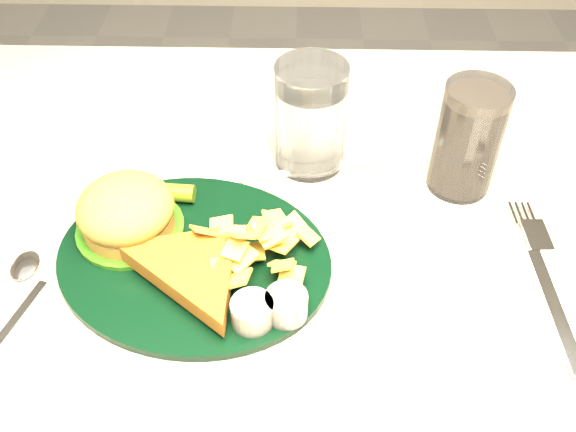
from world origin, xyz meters
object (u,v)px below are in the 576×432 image
Objects in this scene: dinner_plate at (191,240)px; cola_glass at (468,139)px; water_glass at (311,117)px; fork_napkin at (552,299)px.

dinner_plate is 2.17× the size of cola_glass.
water_glass reaches higher than fork_napkin.
fork_napkin is at bearing 6.54° from dinner_plate.
cola_glass is at bearing -12.49° from water_glass.
cola_glass reaches higher than fork_napkin.
dinner_plate is 0.20m from water_glass.
fork_napkin is at bearing -41.86° from water_glass.
cola_glass is at bearing 107.82° from fork_napkin.
dinner_plate is at bearing 170.48° from fork_napkin.
dinner_plate is 0.34m from fork_napkin.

